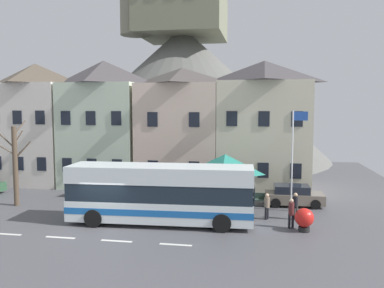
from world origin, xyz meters
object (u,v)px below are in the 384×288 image
Objects in this scene: bare_tree_01 at (15,164)px; flagpole at (294,153)px; townhouse_02 at (182,128)px; transit_bus at (161,194)px; bus_shelter at (225,164)px; parked_car_00 at (96,188)px; townhouse_03 at (264,125)px; harbour_buoy at (304,219)px; pedestrian_02 at (267,205)px; townhouse_00 at (37,124)px; pedestrian_03 at (291,212)px; pedestrian_01 at (295,204)px; hilltop_castle at (182,91)px; pedestrian_00 at (235,205)px; townhouse_01 at (105,123)px; parked_car_02 at (293,196)px; public_bench at (254,199)px.

flagpole is at bearing 5.59° from bare_tree_01.
transit_bus is at bearing -84.87° from townhouse_02.
bare_tree_01 is at bearing -174.41° from flagpole.
bus_shelter reaches higher than parked_car_00.
townhouse_03 is 2.51× the size of parked_car_00.
bus_shelter is 2.91× the size of harbour_buoy.
pedestrian_02 is (2.63, -1.47, -2.13)m from bus_shelter.
harbour_buoy is (21.74, -10.37, -4.49)m from townhouse_00.
harbour_buoy is (2.16, -11.02, -4.45)m from townhouse_03.
townhouse_03 reaches higher than harbour_buoy.
pedestrian_03 is at bearing -95.31° from flagpole.
parked_car_00 is 2.57× the size of pedestrian_01.
pedestrian_03 is at bearing 144.00° from harbour_buoy.
parked_car_00 is 3.27× the size of harbour_buoy.
townhouse_02 is at bearing -78.60° from hilltop_castle.
pedestrian_01 reaches higher than pedestrian_00.
townhouse_01 is at bearing 147.82° from bus_shelter.
transit_bus is at bearing -151.60° from flagpole.
townhouse_02 is at bearing -178.99° from townhouse_03.
townhouse_00 reaches higher than townhouse_02.
harbour_buoy is at bearing -45.99° from pedestrian_02.
bus_shelter is 4.38m from flagpole.
parked_car_02 is 5.31m from pedestrian_00.
hilltop_castle is 28.48m from bare_tree_01.
public_bench is (1.80, 1.61, -2.53)m from bus_shelter.
parked_car_00 is (1.11, -4.46, -4.61)m from townhouse_01.
townhouse_01 reaches higher than parked_car_00.
pedestrian_03 is at bearing -25.15° from townhouse_00.
pedestrian_03 is at bearing -67.65° from hilltop_castle.
bus_shelter is 4.92m from pedestrian_01.
townhouse_00 reaches higher than pedestrian_02.
pedestrian_02 is (5.95, 1.92, -0.80)m from transit_bus.
bus_shelter is at bearing -72.84° from hilltop_castle.
pedestrian_00 is 3.40m from pedestrian_03.
townhouse_01 is at bearing 143.84° from pedestrian_00.
hilltop_castle is 22.97× the size of pedestrian_03.
bare_tree_01 is (-5.88, -27.22, -6.01)m from hilltop_castle.
townhouse_01 reaches higher than transit_bus.
parked_car_00 is at bearing -76.00° from townhouse_01.
bus_shelter is 3.69m from pedestrian_02.
bare_tree_01 is at bearing -102.19° from hilltop_castle.
parked_car_02 is (14.19, -0.19, 0.04)m from parked_car_00.
transit_bus is 4.93m from bus_shelter.
townhouse_03 is 10.32m from pedestrian_00.
bus_shelter is at bearing -21.87° from townhouse_00.
pedestrian_03 is at bearing -81.83° from townhouse_03.
harbour_buoy is (7.88, -0.08, -0.98)m from transit_bus.
transit_bus is 6.60× the size of pedestrian_01.
pedestrian_02 is 0.24× the size of flagpole.
hilltop_castle is 30.65m from pedestrian_02.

